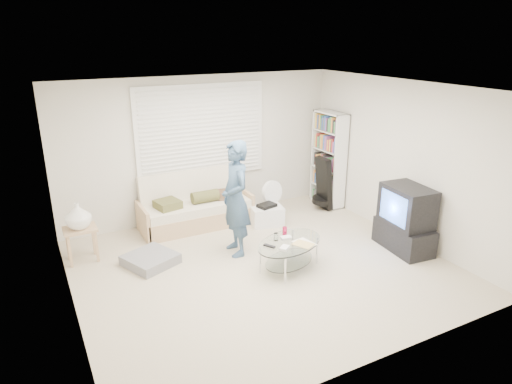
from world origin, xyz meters
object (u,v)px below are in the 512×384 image
bookshelf (328,159)px  coffee_table (289,247)px  futon_sofa (195,209)px  tv_unit (406,219)px

bookshelf → coffee_table: size_ratio=1.40×
futon_sofa → coffee_table: 2.15m
futon_sofa → tv_unit: 3.43m
coffee_table → tv_unit: bearing=-8.9°
coffee_table → bookshelf: bearing=43.0°
tv_unit → coffee_table: size_ratio=0.79×
tv_unit → coffee_table: tv_unit is taller
futon_sofa → coffee_table: (0.62, -2.05, 0.02)m
futon_sofa → coffee_table: futon_sofa is taller
bookshelf → coffee_table: 2.80m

